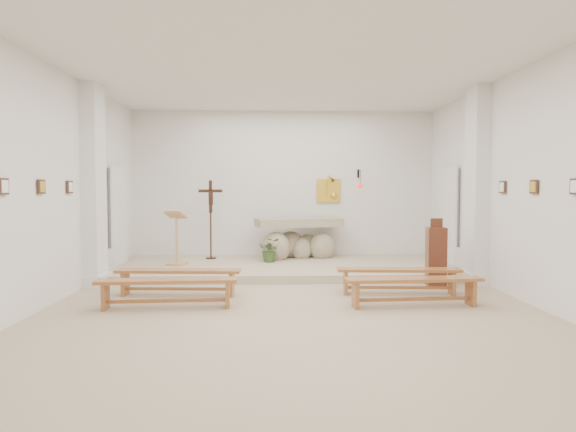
{
  "coord_description": "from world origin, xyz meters",
  "views": [
    {
      "loc": [
        -0.27,
        -7.02,
        1.69
      ],
      "look_at": [
        -0.0,
        1.6,
        1.23
      ],
      "focal_mm": 32.0,
      "sensor_mm": 36.0,
      "label": 1
    }
  ],
  "objects_px": {
    "bench_left_second": "(167,286)",
    "bench_left_front": "(178,276)",
    "altar": "(298,241)",
    "lectern": "(176,238)",
    "crucifix_stand": "(211,214)",
    "bench_right_front": "(399,275)",
    "bench_right_second": "(414,285)",
    "donation_pedestal": "(436,256)"
  },
  "relations": [
    {
      "from": "bench_left_second",
      "to": "bench_left_front",
      "type": "bearing_deg",
      "value": 86.9
    },
    {
      "from": "altar",
      "to": "bench_left_second",
      "type": "distance_m",
      "value": 4.67
    },
    {
      "from": "altar",
      "to": "lectern",
      "type": "xyz_separation_m",
      "value": [
        -2.51,
        -1.01,
        0.18
      ]
    },
    {
      "from": "crucifix_stand",
      "to": "bench_right_front",
      "type": "distance_m",
      "value": 4.74
    },
    {
      "from": "lectern",
      "to": "crucifix_stand",
      "type": "relative_size",
      "value": 0.65
    },
    {
      "from": "bench_right_second",
      "to": "altar",
      "type": "bearing_deg",
      "value": 105.7
    },
    {
      "from": "bench_left_front",
      "to": "bench_right_front",
      "type": "height_order",
      "value": "same"
    },
    {
      "from": "bench_left_second",
      "to": "lectern",
      "type": "bearing_deg",
      "value": 95.0
    },
    {
      "from": "altar",
      "to": "bench_right_front",
      "type": "bearing_deg",
      "value": -78.95
    },
    {
      "from": "altar",
      "to": "donation_pedestal",
      "type": "bearing_deg",
      "value": -61.37
    },
    {
      "from": "donation_pedestal",
      "to": "bench_left_front",
      "type": "distance_m",
      "value": 4.41
    },
    {
      "from": "donation_pedestal",
      "to": "bench_right_front",
      "type": "relative_size",
      "value": 0.59
    },
    {
      "from": "bench_right_front",
      "to": "bench_right_second",
      "type": "distance_m",
      "value": 0.87
    },
    {
      "from": "bench_left_front",
      "to": "donation_pedestal",
      "type": "bearing_deg",
      "value": 12.54
    },
    {
      "from": "donation_pedestal",
      "to": "lectern",
      "type": "bearing_deg",
      "value": 167.3
    },
    {
      "from": "bench_right_front",
      "to": "bench_left_front",
      "type": "bearing_deg",
      "value": -176.75
    },
    {
      "from": "lectern",
      "to": "crucifix_stand",
      "type": "distance_m",
      "value": 1.17
    },
    {
      "from": "lectern",
      "to": "donation_pedestal",
      "type": "height_order",
      "value": "lectern"
    },
    {
      "from": "lectern",
      "to": "bench_left_second",
      "type": "height_order",
      "value": "lectern"
    },
    {
      "from": "crucifix_stand",
      "to": "bench_right_front",
      "type": "height_order",
      "value": "crucifix_stand"
    },
    {
      "from": "bench_left_front",
      "to": "bench_right_second",
      "type": "height_order",
      "value": "same"
    },
    {
      "from": "lectern",
      "to": "bench_left_second",
      "type": "bearing_deg",
      "value": -63.73
    },
    {
      "from": "altar",
      "to": "crucifix_stand",
      "type": "distance_m",
      "value": 2.03
    },
    {
      "from": "altar",
      "to": "crucifix_stand",
      "type": "xyz_separation_m",
      "value": [
        -1.92,
        -0.1,
        0.63
      ]
    },
    {
      "from": "bench_left_second",
      "to": "bench_right_second",
      "type": "bearing_deg",
      "value": -3.1
    },
    {
      "from": "bench_left_front",
      "to": "bench_right_front",
      "type": "bearing_deg",
      "value": 3.25
    },
    {
      "from": "bench_right_front",
      "to": "altar",
      "type": "bearing_deg",
      "value": 116.99
    },
    {
      "from": "lectern",
      "to": "donation_pedestal",
      "type": "bearing_deg",
      "value": -0.18
    },
    {
      "from": "crucifix_stand",
      "to": "donation_pedestal",
      "type": "xyz_separation_m",
      "value": [
        4.21,
        -2.5,
        -0.63
      ]
    },
    {
      "from": "lectern",
      "to": "bench_left_second",
      "type": "distance_m",
      "value": 3.23
    },
    {
      "from": "crucifix_stand",
      "to": "donation_pedestal",
      "type": "bearing_deg",
      "value": -48.03
    },
    {
      "from": "bench_left_front",
      "to": "bench_right_front",
      "type": "xyz_separation_m",
      "value": [
        3.52,
        0.0,
        0.0
      ]
    },
    {
      "from": "crucifix_stand",
      "to": "lectern",
      "type": "bearing_deg",
      "value": -140.25
    },
    {
      "from": "altar",
      "to": "bench_left_second",
      "type": "relative_size",
      "value": 1.01
    },
    {
      "from": "crucifix_stand",
      "to": "bench_right_second",
      "type": "height_order",
      "value": "crucifix_stand"
    },
    {
      "from": "altar",
      "to": "lectern",
      "type": "distance_m",
      "value": 2.71
    },
    {
      "from": "bench_left_front",
      "to": "bench_right_second",
      "type": "xyz_separation_m",
      "value": [
        3.52,
        -0.87,
        0.0
      ]
    },
    {
      "from": "lectern",
      "to": "bench_right_front",
      "type": "xyz_separation_m",
      "value": [
        3.97,
        -2.3,
        -0.39
      ]
    },
    {
      "from": "donation_pedestal",
      "to": "bench_right_front",
      "type": "distance_m",
      "value": 1.11
    },
    {
      "from": "donation_pedestal",
      "to": "bench_left_second",
      "type": "bearing_deg",
      "value": -154.31
    },
    {
      "from": "bench_right_second",
      "to": "crucifix_stand",
      "type": "bearing_deg",
      "value": 126.13
    },
    {
      "from": "donation_pedestal",
      "to": "bench_left_second",
      "type": "xyz_separation_m",
      "value": [
        -4.35,
        -1.59,
        -0.21
      ]
    }
  ]
}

